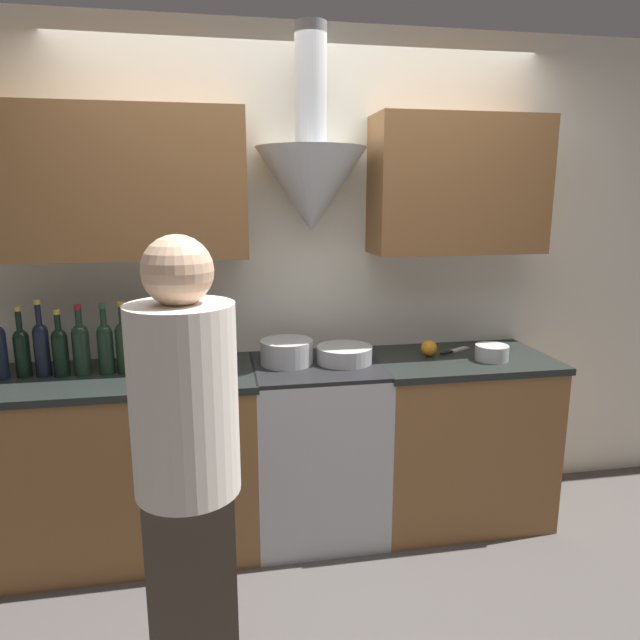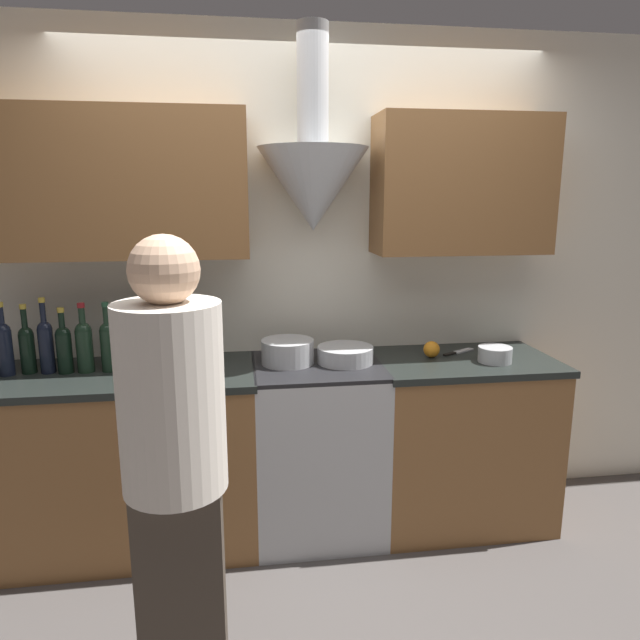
% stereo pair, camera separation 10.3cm
% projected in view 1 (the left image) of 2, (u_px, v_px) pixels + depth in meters
% --- Properties ---
extents(ground_plane, '(12.00, 12.00, 0.00)m').
position_uv_depth(ground_plane, '(329.00, 565.00, 2.76)').
color(ground_plane, '#4C4744').
extents(wall_back, '(8.40, 0.55, 2.60)m').
position_uv_depth(wall_back, '(294.00, 250.00, 3.02)').
color(wall_back, silver).
rests_on(wall_back, ground_plane).
extents(counter_left, '(1.37, 0.62, 0.91)m').
position_uv_depth(counter_left, '(118.00, 463.00, 2.81)').
color(counter_left, brown).
rests_on(counter_left, ground_plane).
extents(counter_right, '(0.93, 0.62, 0.91)m').
position_uv_depth(counter_right, '(457.00, 436.00, 3.12)').
color(counter_right, brown).
rests_on(counter_right, ground_plane).
extents(stove_range, '(0.65, 0.60, 0.91)m').
position_uv_depth(stove_range, '(317.00, 447.00, 2.99)').
color(stove_range, '#B7BABC').
rests_on(stove_range, ground_plane).
extents(wine_bottle_2, '(0.07, 0.07, 0.34)m').
position_uv_depth(wine_bottle_2, '(22.00, 349.00, 2.67)').
color(wine_bottle_2, black).
rests_on(wine_bottle_2, counter_left).
extents(wine_bottle_3, '(0.07, 0.07, 0.37)m').
position_uv_depth(wine_bottle_3, '(41.00, 346.00, 2.67)').
color(wine_bottle_3, black).
rests_on(wine_bottle_3, counter_left).
extents(wine_bottle_4, '(0.07, 0.07, 0.32)m').
position_uv_depth(wine_bottle_4, '(60.00, 349.00, 2.67)').
color(wine_bottle_4, black).
rests_on(wine_bottle_4, counter_left).
extents(wine_bottle_5, '(0.08, 0.08, 0.34)m').
position_uv_depth(wine_bottle_5, '(81.00, 346.00, 2.69)').
color(wine_bottle_5, black).
rests_on(wine_bottle_5, counter_left).
extents(wine_bottle_6, '(0.07, 0.07, 0.34)m').
position_uv_depth(wine_bottle_6, '(105.00, 346.00, 2.71)').
color(wine_bottle_6, black).
rests_on(wine_bottle_6, counter_left).
extents(wine_bottle_7, '(0.08, 0.08, 0.35)m').
position_uv_depth(wine_bottle_7, '(124.00, 344.00, 2.72)').
color(wine_bottle_7, black).
rests_on(wine_bottle_7, counter_left).
extents(wine_bottle_8, '(0.08, 0.08, 0.34)m').
position_uv_depth(wine_bottle_8, '(145.00, 345.00, 2.75)').
color(wine_bottle_8, black).
rests_on(wine_bottle_8, counter_left).
extents(wine_bottle_9, '(0.08, 0.08, 0.32)m').
position_uv_depth(wine_bottle_9, '(169.00, 343.00, 2.77)').
color(wine_bottle_9, black).
rests_on(wine_bottle_9, counter_left).
extents(stock_pot, '(0.27, 0.27, 0.12)m').
position_uv_depth(stock_pot, '(287.00, 352.00, 2.88)').
color(stock_pot, '#B7BABC').
rests_on(stock_pot, stove_range).
extents(mixing_bowl, '(0.29, 0.29, 0.08)m').
position_uv_depth(mixing_bowl, '(344.00, 354.00, 2.91)').
color(mixing_bowl, '#B7BABC').
rests_on(mixing_bowl, stove_range).
extents(orange_fruit, '(0.09, 0.09, 0.09)m').
position_uv_depth(orange_fruit, '(429.00, 348.00, 3.02)').
color(orange_fruit, orange).
rests_on(orange_fruit, counter_right).
extents(saucepan, '(0.17, 0.17, 0.08)m').
position_uv_depth(saucepan, '(492.00, 353.00, 2.95)').
color(saucepan, '#B7BABC').
rests_on(saucepan, counter_right).
extents(chefs_knife, '(0.21, 0.13, 0.01)m').
position_uv_depth(chefs_knife, '(455.00, 351.00, 3.13)').
color(chefs_knife, silver).
rests_on(chefs_knife, counter_right).
extents(person_foreground_left, '(0.32, 0.32, 1.64)m').
position_uv_depth(person_foreground_left, '(188.00, 477.00, 1.72)').
color(person_foreground_left, '#473D33').
rests_on(person_foreground_left, ground_plane).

